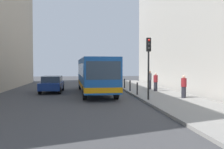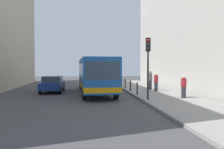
% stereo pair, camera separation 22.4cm
% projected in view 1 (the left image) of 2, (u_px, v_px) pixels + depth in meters
% --- Properties ---
extents(ground_plane, '(80.00, 80.00, 0.00)m').
position_uv_depth(ground_plane, '(94.00, 99.00, 17.47)').
color(ground_plane, '#424244').
extents(sidewalk, '(4.40, 40.00, 0.15)m').
position_uv_depth(sidewalk, '(167.00, 97.00, 18.13)').
color(sidewalk, gray).
rests_on(sidewalk, ground).
extents(building_right, '(7.00, 32.00, 14.69)m').
position_uv_depth(building_right, '(216.00, 12.00, 22.58)').
color(building_right, '#BCB7AD').
rests_on(building_right, ground).
extents(bus, '(3.04, 11.13, 3.00)m').
position_uv_depth(bus, '(95.00, 74.00, 21.35)').
color(bus, '#19519E').
rests_on(bus, ground).
extents(car_beside_bus, '(1.90, 4.42, 1.48)m').
position_uv_depth(car_beside_bus, '(52.00, 84.00, 22.18)').
color(car_beside_bus, navy).
rests_on(car_beside_bus, ground).
extents(traffic_light, '(0.28, 0.33, 4.10)m').
position_uv_depth(traffic_light, '(149.00, 57.00, 16.21)').
color(traffic_light, black).
rests_on(traffic_light, sidewalk).
extents(bollard_near, '(0.11, 0.11, 0.95)m').
position_uv_depth(bollard_near, '(137.00, 89.00, 19.14)').
color(bollard_near, black).
rests_on(bollard_near, sidewalk).
extents(bollard_mid, '(0.11, 0.11, 0.95)m').
position_uv_depth(bollard_mid, '(130.00, 86.00, 21.99)').
color(bollard_mid, black).
rests_on(bollard_mid, sidewalk).
extents(bollard_far, '(0.11, 0.11, 0.95)m').
position_uv_depth(bollard_far, '(125.00, 83.00, 24.83)').
color(bollard_far, black).
rests_on(bollard_far, sidewalk).
extents(pedestrian_near_signal, '(0.38, 0.38, 1.60)m').
position_uv_depth(pedestrian_near_signal, '(184.00, 87.00, 17.16)').
color(pedestrian_near_signal, '#26262D').
rests_on(pedestrian_near_signal, sidewalk).
extents(pedestrian_mid_sidewalk, '(0.38, 0.38, 1.63)m').
position_uv_depth(pedestrian_mid_sidewalk, '(156.00, 82.00, 21.90)').
color(pedestrian_mid_sidewalk, '#26262D').
rests_on(pedestrian_mid_sidewalk, sidewalk).
extents(pedestrian_far_sidewalk, '(0.38, 0.38, 1.76)m').
position_uv_depth(pedestrian_far_sidewalk, '(150.00, 80.00, 23.62)').
color(pedestrian_far_sidewalk, '#26262D').
rests_on(pedestrian_far_sidewalk, sidewalk).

